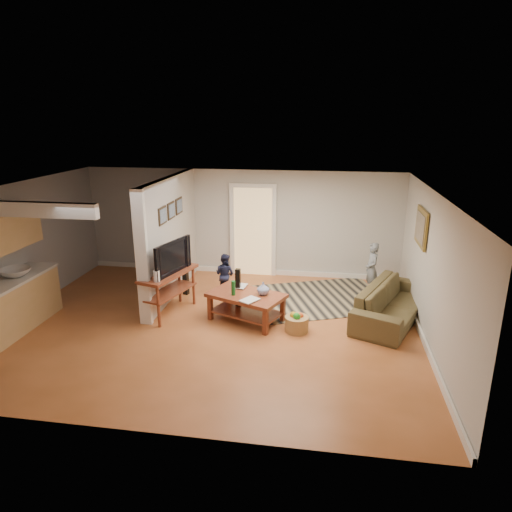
{
  "coord_description": "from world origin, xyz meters",
  "views": [
    {
      "loc": [
        2.0,
        -7.4,
        3.69
      ],
      "look_at": [
        0.7,
        0.88,
        1.1
      ],
      "focal_mm": 32.0,
      "sensor_mm": 36.0,
      "label": 1
    }
  ],
  "objects_px": {
    "coffee_table": "(247,300)",
    "child": "(370,294)",
    "sofa": "(391,319)",
    "toy_basket": "(297,323)",
    "toddler": "(225,295)",
    "tv_console": "(169,276)",
    "speaker_left": "(238,292)",
    "speaker_right": "(185,271)"
  },
  "relations": [
    {
      "from": "coffee_table",
      "to": "toy_basket",
      "type": "bearing_deg",
      "value": -17.9
    },
    {
      "from": "sofa",
      "to": "child",
      "type": "distance_m",
      "value": 1.26
    },
    {
      "from": "coffee_table",
      "to": "tv_console",
      "type": "bearing_deg",
      "value": 177.49
    },
    {
      "from": "tv_console",
      "to": "child",
      "type": "height_order",
      "value": "tv_console"
    },
    {
      "from": "child",
      "to": "toddler",
      "type": "distance_m",
      "value": 3.12
    },
    {
      "from": "tv_console",
      "to": "toy_basket",
      "type": "xyz_separation_m",
      "value": [
        2.47,
        -0.37,
        -0.62
      ]
    },
    {
      "from": "tv_console",
      "to": "toddler",
      "type": "bearing_deg",
      "value": 69.58
    },
    {
      "from": "speaker_left",
      "to": "toy_basket",
      "type": "relative_size",
      "value": 2.2
    },
    {
      "from": "toy_basket",
      "to": "toddler",
      "type": "bearing_deg",
      "value": 137.73
    },
    {
      "from": "coffee_table",
      "to": "toy_basket",
      "type": "relative_size",
      "value": 3.7
    },
    {
      "from": "coffee_table",
      "to": "toddler",
      "type": "xyz_separation_m",
      "value": [
        -0.7,
        1.19,
        -0.42
      ]
    },
    {
      "from": "sofa",
      "to": "toy_basket",
      "type": "height_order",
      "value": "toy_basket"
    },
    {
      "from": "speaker_right",
      "to": "child",
      "type": "distance_m",
      "value": 3.99
    },
    {
      "from": "sofa",
      "to": "tv_console",
      "type": "height_order",
      "value": "tv_console"
    },
    {
      "from": "speaker_left",
      "to": "child",
      "type": "height_order",
      "value": "speaker_left"
    },
    {
      "from": "coffee_table",
      "to": "child",
      "type": "height_order",
      "value": "coffee_table"
    },
    {
      "from": "speaker_right",
      "to": "sofa",
      "type": "bearing_deg",
      "value": 3.04
    },
    {
      "from": "sofa",
      "to": "toddler",
      "type": "height_order",
      "value": "toddler"
    },
    {
      "from": "sofa",
      "to": "child",
      "type": "relative_size",
      "value": 2.0
    },
    {
      "from": "sofa",
      "to": "speaker_right",
      "type": "height_order",
      "value": "speaker_right"
    },
    {
      "from": "toy_basket",
      "to": "toddler",
      "type": "distance_m",
      "value": 2.22
    },
    {
      "from": "sofa",
      "to": "toy_basket",
      "type": "xyz_separation_m",
      "value": [
        -1.74,
        -0.77,
        0.16
      ]
    },
    {
      "from": "sofa",
      "to": "speaker_right",
      "type": "relative_size",
      "value": 2.17
    },
    {
      "from": "speaker_right",
      "to": "toy_basket",
      "type": "bearing_deg",
      "value": -17.92
    },
    {
      "from": "toy_basket",
      "to": "child",
      "type": "distance_m",
      "value": 2.47
    },
    {
      "from": "toddler",
      "to": "tv_console",
      "type": "bearing_deg",
      "value": 75.02
    },
    {
      "from": "speaker_left",
      "to": "toy_basket",
      "type": "height_order",
      "value": "speaker_left"
    },
    {
      "from": "toddler",
      "to": "speaker_left",
      "type": "bearing_deg",
      "value": 137.96
    },
    {
      "from": "coffee_table",
      "to": "child",
      "type": "distance_m",
      "value": 2.95
    },
    {
      "from": "tv_console",
      "to": "speaker_left",
      "type": "height_order",
      "value": "tv_console"
    },
    {
      "from": "sofa",
      "to": "tv_console",
      "type": "distance_m",
      "value": 4.29
    },
    {
      "from": "speaker_right",
      "to": "coffee_table",
      "type": "bearing_deg",
      "value": -23.94
    },
    {
      "from": "child",
      "to": "speaker_right",
      "type": "bearing_deg",
      "value": -93.48
    },
    {
      "from": "speaker_left",
      "to": "child",
      "type": "relative_size",
      "value": 0.81
    },
    {
      "from": "sofa",
      "to": "toy_basket",
      "type": "relative_size",
      "value": 5.43
    },
    {
      "from": "tv_console",
      "to": "speaker_right",
      "type": "distance_m",
      "value": 1.05
    },
    {
      "from": "coffee_table",
      "to": "child",
      "type": "relative_size",
      "value": 1.36
    },
    {
      "from": "coffee_table",
      "to": "sofa",
      "type": "bearing_deg",
      "value": 9.89
    },
    {
      "from": "toy_basket",
      "to": "tv_console",
      "type": "bearing_deg",
      "value": 171.43
    },
    {
      "from": "sofa",
      "to": "toddler",
      "type": "bearing_deg",
      "value": 101.36
    },
    {
      "from": "tv_console",
      "to": "speaker_left",
      "type": "relative_size",
      "value": 1.55
    },
    {
      "from": "speaker_right",
      "to": "toy_basket",
      "type": "distance_m",
      "value": 2.87
    }
  ]
}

